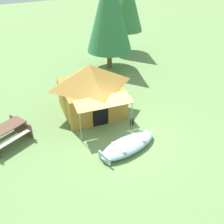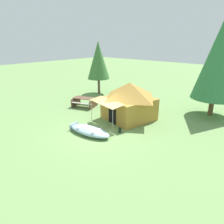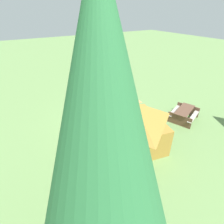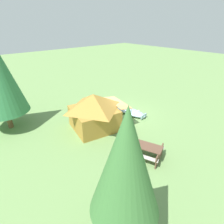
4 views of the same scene
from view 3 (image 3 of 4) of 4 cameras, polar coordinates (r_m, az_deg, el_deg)
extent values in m
plane|color=#6C9151|center=(11.58, -2.65, -2.61)|extent=(80.00, 80.00, 0.00)
ellipsoid|color=#94B5C6|center=(12.10, -2.87, 0.12)|extent=(2.90, 1.42, 0.41)
ellipsoid|color=#333F45|center=(12.08, -2.87, 0.25)|extent=(2.66, 1.27, 0.15)
cube|color=beige|center=(11.75, -5.10, -0.04)|extent=(0.24, 0.84, 0.04)
cube|color=beige|center=(12.30, -0.78, 1.59)|extent=(0.24, 0.84, 0.04)
cube|color=#94B5C6|center=(12.76, 1.81, 1.99)|extent=(0.17, 0.70, 0.31)
cube|color=#AB7D32|center=(9.25, 6.41, -6.77)|extent=(3.37, 3.37, 1.50)
pyramid|color=#AB7D32|center=(8.54, 6.90, 0.08)|extent=(3.63, 3.64, 1.06)
cube|color=black|center=(10.39, 3.03, -2.77)|extent=(0.75, 0.18, 1.20)
cube|color=tan|center=(10.28, 2.21, 2.85)|extent=(2.70, 1.43, 0.15)
cylinder|color=gray|center=(10.71, -4.62, -1.19)|extent=(0.04, 0.04, 1.43)
cylinder|color=gray|center=(11.44, 7.01, 0.92)|extent=(0.04, 0.04, 1.43)
cube|color=brown|center=(12.19, 22.47, 0.71)|extent=(1.99, 1.39, 0.04)
cube|color=#B9B0A5|center=(12.44, 19.63, 0.51)|extent=(1.81, 0.91, 0.04)
cube|color=#B9B0A5|center=(12.21, 24.87, -1.26)|extent=(1.81, 0.91, 0.04)
cube|color=brown|center=(13.07, 23.25, 0.69)|extent=(0.59, 1.39, 0.71)
cube|color=brown|center=(11.67, 20.87, -2.47)|extent=(0.59, 1.39, 0.71)
cube|color=silver|center=(10.05, -0.94, -7.31)|extent=(0.52, 0.64, 0.32)
cylinder|color=black|center=(10.68, -5.11, -4.92)|extent=(0.25, 0.25, 0.30)
cone|color=#307542|center=(2.68, -2.12, -29.10)|extent=(3.08, 3.08, 5.49)
camera|label=1|loc=(18.66, 1.42, 32.66)|focal=40.56mm
camera|label=2|loc=(16.82, -45.43, 18.57)|focal=32.69mm
camera|label=4|loc=(13.97, 66.69, 15.62)|focal=29.24mm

